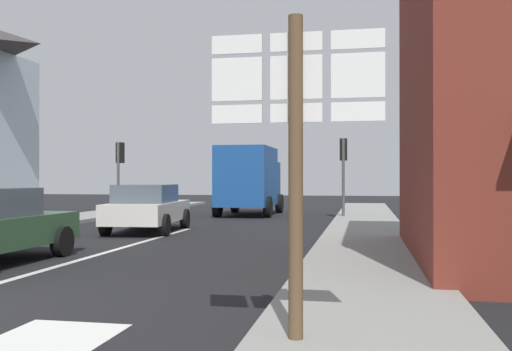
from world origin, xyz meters
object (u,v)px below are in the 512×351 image
Objects in this scene: delivery_truck at (249,179)px; traffic_light_far_right at (343,159)px; traffic_light_far_left at (120,162)px; sedan_far at (147,207)px; route_sign_post at (296,142)px.

traffic_light_far_right is (4.28, -1.77, 0.79)m from delivery_truck.
traffic_light_far_right is at bearing -22.46° from delivery_truck.
traffic_light_far_left is at bearing -159.65° from delivery_truck.
sedan_far is 8.71m from delivery_truck.
traffic_light_far_right is (5.80, 6.76, 1.68)m from sedan_far.
delivery_truck is 1.56× the size of route_sign_post.
delivery_truck is at bearing 102.65° from route_sign_post.
route_sign_post is 0.99× the size of traffic_light_far_left.
route_sign_post is (5.98, -11.41, 1.24)m from sedan_far.
traffic_light_far_left reaches higher than route_sign_post.
sedan_far is at bearing -59.43° from traffic_light_far_left.
traffic_light_far_right is at bearing 49.38° from sedan_far.
delivery_truck reaches higher than sedan_far.
traffic_light_far_left is at bearing -178.69° from traffic_light_far_right.
traffic_light_far_left is (-5.37, -1.99, 0.75)m from delivery_truck.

